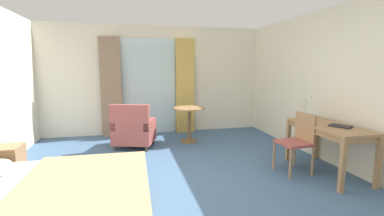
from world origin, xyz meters
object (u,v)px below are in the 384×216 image
(nightstand, at_px, (3,165))
(round_cafe_table, at_px, (189,117))
(armchair_by_window, at_px, (134,130))
(desk_lamp, at_px, (308,99))
(desk_chair, at_px, (298,139))
(bed, at_px, (43,206))
(writing_desk, at_px, (329,131))
(closed_book, at_px, (340,126))

(nightstand, height_order, round_cafe_table, round_cafe_table)
(nightstand, bearing_deg, armchair_by_window, 35.51)
(desk_lamp, bearing_deg, desk_chair, -138.01)
(nightstand, relative_size, armchair_by_window, 0.56)
(armchair_by_window, bearing_deg, bed, -109.57)
(nightstand, relative_size, desk_lamp, 1.11)
(writing_desk, height_order, armchair_by_window, armchair_by_window)
(closed_book, height_order, armchair_by_window, armchair_by_window)
(writing_desk, distance_m, armchair_by_window, 3.45)
(writing_desk, bearing_deg, nightstand, 171.12)
(bed, height_order, writing_desk, bed)
(desk_lamp, bearing_deg, round_cafe_table, 133.30)
(armchair_by_window, height_order, round_cafe_table, armchair_by_window)
(writing_desk, distance_m, closed_book, 0.20)
(bed, relative_size, closed_book, 7.31)
(bed, distance_m, desk_lamp, 3.93)
(writing_desk, bearing_deg, bed, -170.70)
(bed, bearing_deg, nightstand, 123.05)
(desk_chair, xyz_separation_m, desk_lamp, (0.37, 0.33, 0.56))
(desk_lamp, relative_size, closed_book, 1.68)
(nightstand, distance_m, desk_lamp, 4.63)
(desk_chair, relative_size, desk_lamp, 1.95)
(desk_lamp, relative_size, armchair_by_window, 0.50)
(desk_lamp, xyz_separation_m, closed_book, (0.09, -0.63, -0.32))
(bed, relative_size, round_cafe_table, 2.71)
(bed, distance_m, closed_book, 3.84)
(writing_desk, bearing_deg, desk_chair, 161.35)
(desk_chair, height_order, desk_lamp, desk_lamp)
(writing_desk, xyz_separation_m, desk_lamp, (-0.04, 0.47, 0.42))
(nightstand, bearing_deg, writing_desk, -8.88)
(desk_lamp, relative_size, round_cafe_table, 0.62)
(writing_desk, distance_m, round_cafe_table, 2.71)
(bed, relative_size, armchair_by_window, 2.19)
(bed, height_order, nightstand, bed)
(closed_book, xyz_separation_m, armchair_by_window, (-2.85, 2.15, -0.40))
(writing_desk, relative_size, desk_chair, 1.45)
(nightstand, bearing_deg, desk_lamp, -3.08)
(writing_desk, height_order, desk_lamp, desk_lamp)
(writing_desk, distance_m, desk_chair, 0.45)
(nightstand, xyz_separation_m, armchair_by_window, (1.79, 1.28, 0.09))
(writing_desk, xyz_separation_m, closed_book, (0.06, -0.16, 0.10))
(writing_desk, height_order, desk_chair, desk_chair)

